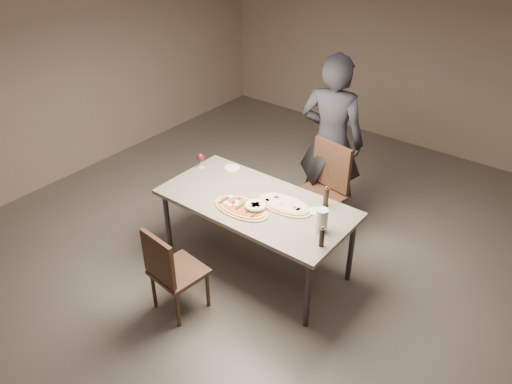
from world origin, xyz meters
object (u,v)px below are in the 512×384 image
Objects in this scene: dining_table at (256,206)px; diner at (331,142)px; pepper_mill_left at (322,237)px; ham_pizza at (285,205)px; bread_basket at (255,207)px; zucchini_pizza at (241,207)px; carafe at (322,220)px; chair_far at (323,186)px; chair_near at (170,269)px.

dining_table is 0.96× the size of diner.
dining_table is 0.85m from pepper_mill_left.
ham_pizza is 2.80× the size of bread_basket.
zucchini_pizza is at bearing -152.45° from bread_basket.
bread_basket is at bearing 173.99° from pepper_mill_left.
chair_far reaches higher than carafe.
chair_near is at bearing 88.22° from chair_far.
ham_pizza is (0.25, 0.10, 0.07)m from dining_table.
chair_far is at bearing 110.87° from ham_pizza.
ham_pizza is 1.08m from diner.
bread_basket reaches higher than zucchini_pizza.
chair_near is (-0.19, -0.93, -0.21)m from dining_table.
carafe reaches higher than bread_basket.
diner is (-0.10, 0.29, 0.36)m from chair_far.
carafe is 0.11× the size of diner.
pepper_mill_left reaches higher than dining_table.
diner reaches higher than dining_table.
dining_table is 1.18m from diner.
ham_pizza reaches higher than dining_table.
chair_near is at bearing -96.51° from ham_pizza.
zucchini_pizza is at bearing -118.75° from ham_pizza.
chair_near is (-1.00, -0.73, -0.36)m from pepper_mill_left.
carafe reaches higher than dining_table.
chair_far is at bearing 95.96° from diner.
zucchini_pizza is 0.55× the size of chair_far.
bread_basket is at bearing -54.34° from dining_table.
chair_far is at bearing 54.44° from zucchini_pizza.
bread_basket is (-0.17, -0.22, 0.03)m from ham_pizza.
chair_near reaches higher than dining_table.
chair_near is at bearing -125.35° from zucchini_pizza.
zucchini_pizza is 0.30× the size of diner.
bread_basket is 0.91m from chair_near.
dining_table is at bearing 177.85° from carafe.
chair_far is at bearing 119.63° from carafe.
dining_table is at bearing 166.31° from pepper_mill_left.
chair_far reaches higher than chair_near.
dining_table is 0.90m from chair_far.
chair_far is at bearing 83.64° from bread_basket.
ham_pizza is at bearing 73.09° from chair_near.
chair_near is 1.84m from chair_far.
carafe reaches higher than zucchini_pizza.
pepper_mill_left reaches higher than chair_near.
diner is at bearing 88.58° from chair_near.
carafe is (0.45, -0.12, 0.09)m from ham_pizza.
chair_far is at bearing 84.24° from chair_near.
diner is at bearing -60.21° from chair_far.
zucchini_pizza is 1.09m from chair_far.
carafe is (0.71, -0.03, 0.16)m from dining_table.
diner is (0.12, 1.33, 0.17)m from zucchini_pizza.
chair_near is at bearing -108.67° from bread_basket.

